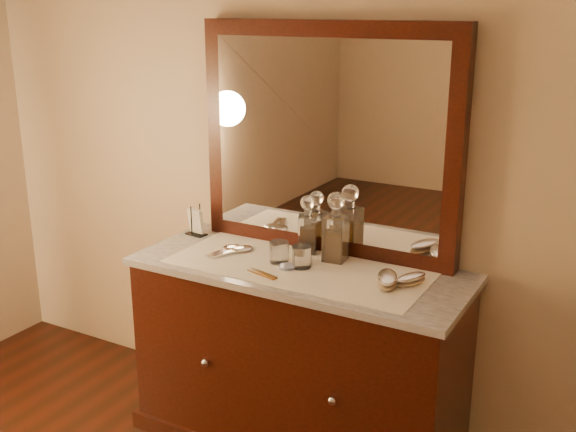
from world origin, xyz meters
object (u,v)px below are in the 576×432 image
object	(u,v)px
brush_far	(411,279)
hand_mirror_inner	(238,250)
pin_dish	(287,267)
napkin_rack	(196,223)
dresser_cabinet	(299,360)
decanter_left	(308,231)
decanter_right	(336,234)
brush_near	(387,280)
mirror_frame	(327,140)
comb	(262,274)
hand_mirror_outer	(229,249)

from	to	relation	value
brush_far	hand_mirror_inner	xyz separation A→B (m)	(-0.80, -0.02, -0.01)
pin_dish	napkin_rack	xyz separation A→B (m)	(-0.60, 0.18, 0.05)
dresser_cabinet	decanter_left	distance (m)	0.57
decanter_right	decanter_left	bearing A→B (deg)	168.88
napkin_rack	brush_near	bearing A→B (deg)	-8.13
mirror_frame	decanter_right	size ratio (longest dim) A/B	3.94
comb	pin_dish	bearing A→B (deg)	80.34
comb	napkin_rack	xyz separation A→B (m)	(-0.55, 0.29, 0.05)
pin_dish	brush_far	bearing A→B (deg)	10.06
hand_mirror_outer	decanter_left	bearing A→B (deg)	25.24
napkin_rack	hand_mirror_outer	xyz separation A→B (m)	(0.27, -0.11, -0.05)
hand_mirror_inner	comb	bearing A→B (deg)	-37.83
brush_far	brush_near	bearing A→B (deg)	-142.68
decanter_left	hand_mirror_inner	distance (m)	0.32
mirror_frame	decanter_left	xyz separation A→B (m)	(-0.05, -0.08, -0.40)
dresser_cabinet	comb	world-z (taller)	comb
mirror_frame	brush_near	world-z (taller)	mirror_frame
mirror_frame	brush_near	distance (m)	0.67
mirror_frame	hand_mirror_outer	xyz separation A→B (m)	(-0.37, -0.23, -0.49)
pin_dish	decanter_left	size ratio (longest dim) A/B	0.28
decanter_right	brush_far	size ratio (longest dim) A/B	1.87
decanter_left	dresser_cabinet	bearing A→B (deg)	-73.40
mirror_frame	hand_mirror_outer	bearing A→B (deg)	-147.57
napkin_rack	dresser_cabinet	bearing A→B (deg)	-11.33
mirror_frame	hand_mirror_outer	size ratio (longest dim) A/B	5.92
decanter_left	hand_mirror_inner	size ratio (longest dim) A/B	1.18
comb	napkin_rack	size ratio (longest dim) A/B	1.02
napkin_rack	hand_mirror_outer	size ratio (longest dim) A/B	0.73
pin_dish	comb	distance (m)	0.12
mirror_frame	brush_near	bearing A→B (deg)	-33.54
dresser_cabinet	napkin_rack	size ratio (longest dim) A/B	9.46
decanter_left	decanter_right	xyz separation A→B (m)	(0.15, -0.03, 0.02)
decanter_right	brush_near	xyz separation A→B (m)	(0.30, -0.15, -0.09)
pin_dish	decanter_left	world-z (taller)	decanter_left
brush_far	hand_mirror_outer	bearing A→B (deg)	-178.25
pin_dish	hand_mirror_outer	xyz separation A→B (m)	(-0.33, 0.06, 0.00)
comb	decanter_right	size ratio (longest dim) A/B	0.50
mirror_frame	decanter_left	size ratio (longest dim) A/B	4.58
comb	brush_far	world-z (taller)	brush_far
pin_dish	comb	world-z (taller)	pin_dish
dresser_cabinet	brush_near	distance (m)	0.62
brush_near	hand_mirror_outer	xyz separation A→B (m)	(-0.77, 0.03, -0.02)
hand_mirror_outer	comb	bearing A→B (deg)	-32.17
comb	decanter_left	size ratio (longest dim) A/B	0.58
mirror_frame	hand_mirror_outer	world-z (taller)	mirror_frame
hand_mirror_outer	brush_near	bearing A→B (deg)	-2.47
napkin_rack	decanter_right	bearing A→B (deg)	0.45
mirror_frame	comb	distance (m)	0.65
mirror_frame	hand_mirror_inner	distance (m)	0.63
decanter_right	brush_far	bearing A→B (deg)	-14.10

